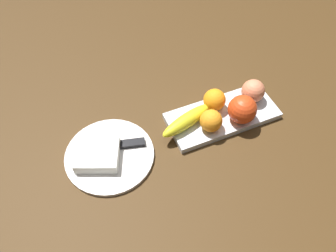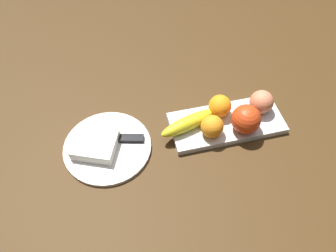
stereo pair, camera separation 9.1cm
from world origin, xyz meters
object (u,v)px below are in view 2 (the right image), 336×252
banana (189,123)px  knife (122,138)px  peach (261,102)px  folded_napkin (95,145)px  apple (246,119)px  orange_near_banana (212,126)px  fruit_tray (226,123)px  dinner_plate (108,147)px  orange_near_apple (220,106)px

banana → knife: bearing=-18.8°
peach → folded_napkin: size_ratio=0.62×
peach → knife: size_ratio=0.38×
apple → banana: apple is taller
folded_napkin → orange_near_banana: bearing=174.5°
fruit_tray → apple: bearing=138.3°
apple → peach: 0.09m
apple → knife: bearing=-7.8°
orange_near_banana → banana: bearing=-32.2°
peach → fruit_tray: bearing=9.8°
banana → dinner_plate: 0.24m
peach → knife: (0.41, 0.01, -0.04)m
peach → folded_napkin: 0.49m
dinner_plate → knife: (-0.04, -0.01, 0.01)m
dinner_plate → folded_napkin: (0.03, 0.00, 0.02)m
peach → folded_napkin: peach is taller
apple → banana: 0.16m
fruit_tray → knife: knife is taller
apple → dinner_plate: bearing=-5.2°
orange_near_banana → folded_napkin: bearing=-5.5°
fruit_tray → orange_near_banana: orange_near_banana is taller
orange_near_banana → dinner_plate: (0.29, -0.03, -0.05)m
fruit_tray → orange_near_banana: (0.06, 0.03, 0.04)m
orange_near_banana → knife: bearing=-9.9°
peach → apple: bearing=37.6°
apple → dinner_plate: 0.39m
orange_near_banana → peach: bearing=-163.3°
folded_napkin → fruit_tray: bearing=180.0°
orange_near_banana → dinner_plate: size_ratio=0.26×
banana → peach: bearing=167.2°
orange_near_apple → peach: 0.12m
apple → knife: (0.34, -0.05, -0.04)m
knife → dinner_plate: bearing=29.6°
apple → folded_napkin: 0.42m
peach → knife: 0.41m
apple → orange_near_apple: size_ratio=1.25×
knife → apple: bearing=-173.5°
peach → orange_near_banana: bearing=16.7°
orange_near_apple → peach: peach is taller
fruit_tray → folded_napkin: (0.38, 0.00, 0.02)m
orange_near_banana → peach: size_ratio=0.92×
apple → banana: bearing=-14.6°
folded_napkin → orange_near_apple: bearing=-174.8°
banana → orange_near_apple: size_ratio=2.66×
orange_near_apple → folded_napkin: size_ratio=0.59×
fruit_tray → apple: 0.07m
orange_near_banana → folded_napkin: orange_near_banana is taller
apple → peach: (-0.07, -0.05, -0.01)m
fruit_tray → apple: (-0.04, 0.04, 0.05)m
banana → orange_near_banana: size_ratio=2.75×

